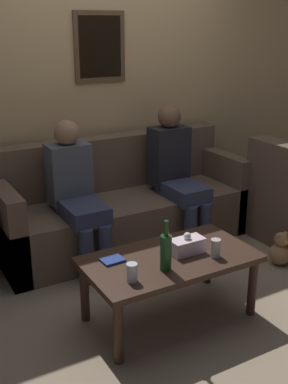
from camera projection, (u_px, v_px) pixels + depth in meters
name	position (u px, v px, depth m)	size (l,w,h in m)	color
ground_plane	(149.00, 261.00, 4.05)	(16.00, 16.00, 0.00)	gray
wall_back	(99.00, 92.00, 4.37)	(9.00, 0.08, 2.60)	tan
couch_main	(122.00, 207.00, 4.34)	(2.25, 0.80, 0.93)	brown
coffee_table	(170.00, 265.00, 3.16)	(1.14, 0.62, 0.45)	#382319
wine_bottle	(166.00, 251.00, 2.94)	(0.07, 0.07, 0.33)	#19421E
drinking_glass	(132.00, 272.00, 2.83)	(0.07, 0.07, 0.11)	silver
book_stack	(112.00, 260.00, 3.08)	(0.15, 0.12, 0.02)	navy
soda_can	(215.00, 248.00, 3.12)	(0.07, 0.07, 0.12)	#BCBCC1
tissue_box	(187.00, 245.00, 3.18)	(0.23, 0.12, 0.14)	silver
person_left	(76.00, 190.00, 3.85)	(0.34, 0.66, 1.18)	#2D334C
person_right	(176.00, 170.00, 4.28)	(0.34, 0.65, 1.22)	#2D334C
teddy_bear	(280.00, 250.00, 3.97)	(0.18, 0.18, 0.29)	#A87A51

